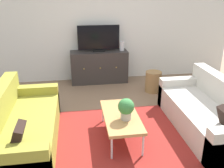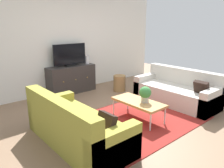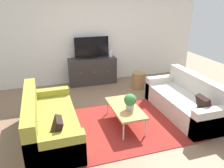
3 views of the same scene
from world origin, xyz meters
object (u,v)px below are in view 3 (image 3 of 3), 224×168
object	(u,v)px
couch_left_side	(47,123)
potted_plant	(130,101)
flat_screen_tv	(92,48)
coffee_table	(125,108)
couch_right_side	(187,102)
wicker_basket	(138,81)
glass_vase	(111,53)
tv_console	(93,71)

from	to	relation	value
couch_left_side	potted_plant	size ratio (longest dim) A/B	6.22
couch_left_side	flat_screen_tv	size ratio (longest dim) A/B	2.05
couch_left_side	coffee_table	xyz separation A→B (m)	(1.45, -0.03, 0.08)
potted_plant	coffee_table	bearing A→B (deg)	110.48
couch_left_side	potted_plant	bearing A→B (deg)	-5.91
couch_right_side	coffee_table	size ratio (longest dim) A/B	1.82
flat_screen_tv	wicker_basket	world-z (taller)	flat_screen_tv
couch_left_side	wicker_basket	bearing A→B (deg)	33.18
coffee_table	glass_vase	world-z (taller)	glass_vase
potted_plant	tv_console	bearing A→B (deg)	92.65
coffee_table	wicker_basket	xyz separation A→B (m)	(1.02, 1.64, -0.13)
potted_plant	tv_console	distance (m)	2.54
couch_right_side	tv_console	distance (m)	2.81
coffee_table	glass_vase	size ratio (longest dim) A/B	4.77
wicker_basket	coffee_table	bearing A→B (deg)	-121.77
coffee_table	wicker_basket	bearing A→B (deg)	58.23
couch_left_side	tv_console	world-z (taller)	couch_left_side
coffee_table	wicker_basket	size ratio (longest dim) A/B	2.39
wicker_basket	glass_vase	bearing A→B (deg)	125.81
tv_console	flat_screen_tv	bearing A→B (deg)	90.00
coffee_table	potted_plant	xyz separation A→B (m)	(0.05, -0.13, 0.20)
couch_right_side	potted_plant	size ratio (longest dim) A/B	6.22
flat_screen_tv	tv_console	bearing A→B (deg)	-90.00
couch_right_side	glass_vase	bearing A→B (deg)	111.93
tv_console	wicker_basket	xyz separation A→B (m)	(1.09, -0.76, -0.15)
glass_vase	wicker_basket	size ratio (longest dim) A/B	0.50
flat_screen_tv	glass_vase	distance (m)	0.57
glass_vase	wicker_basket	world-z (taller)	glass_vase
glass_vase	couch_left_side	bearing A→B (deg)	-128.89
couch_right_side	glass_vase	xyz separation A→B (m)	(-0.96, 2.37, 0.58)
potted_plant	couch_left_side	bearing A→B (deg)	174.09
couch_right_side	potted_plant	xyz separation A→B (m)	(-1.37, -0.16, 0.28)
couch_left_side	coffee_table	distance (m)	1.45
glass_vase	wicker_basket	distance (m)	1.13
wicker_basket	tv_console	bearing A→B (deg)	144.90
potted_plant	wicker_basket	xyz separation A→B (m)	(0.97, 1.77, -0.33)
couch_right_side	coffee_table	distance (m)	1.42
glass_vase	potted_plant	bearing A→B (deg)	-99.38
couch_left_side	glass_vase	xyz separation A→B (m)	(1.92, 2.37, 0.58)
flat_screen_tv	couch_left_side	bearing A→B (deg)	-119.96
glass_vase	flat_screen_tv	bearing A→B (deg)	177.86
potted_plant	flat_screen_tv	bearing A→B (deg)	92.63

